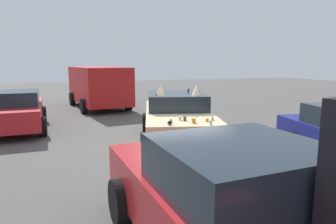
{
  "coord_description": "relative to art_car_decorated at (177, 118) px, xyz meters",
  "views": [
    {
      "loc": [
        -7.99,
        3.26,
        2.3
      ],
      "look_at": [
        0.0,
        0.3,
        0.9
      ],
      "focal_mm": 32.27,
      "sensor_mm": 36.0,
      "label": 1
    }
  ],
  "objects": [
    {
      "name": "parked_van_near_right",
      "position": [
        7.64,
        1.28,
        0.47
      ],
      "size": [
        5.4,
        2.77,
        2.07
      ],
      "rotation": [
        0.0,
        0.0,
        0.11
      ],
      "color": "#B21919",
      "rests_on": "ground"
    },
    {
      "name": "ground_plane",
      "position": [
        -0.07,
        0.02,
        -0.7
      ],
      "size": [
        60.0,
        60.0,
        0.0
      ],
      "primitive_type": "plane",
      "color": "#514F4C"
    },
    {
      "name": "parked_sedan_behind_left",
      "position": [
        -5.26,
        1.55,
        0.03
      ],
      "size": [
        4.06,
        2.18,
        1.48
      ],
      "rotation": [
        0.0,
        0.0,
        0.05
      ],
      "color": "red",
      "rests_on": "ground"
    },
    {
      "name": "parked_sedan_far_left",
      "position": [
        3.15,
        4.69,
        -0.02
      ],
      "size": [
        3.97,
        2.11,
        1.37
      ],
      "rotation": [
        0.0,
        0.0,
        0.03
      ],
      "color": "red",
      "rests_on": "ground"
    },
    {
      "name": "art_car_decorated",
      "position": [
        0.0,
        0.0,
        0.0
      ],
      "size": [
        4.87,
        3.05,
        1.68
      ],
      "rotation": [
        0.0,
        0.0,
        2.85
      ],
      "color": "beige",
      "rests_on": "ground"
    }
  ]
}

